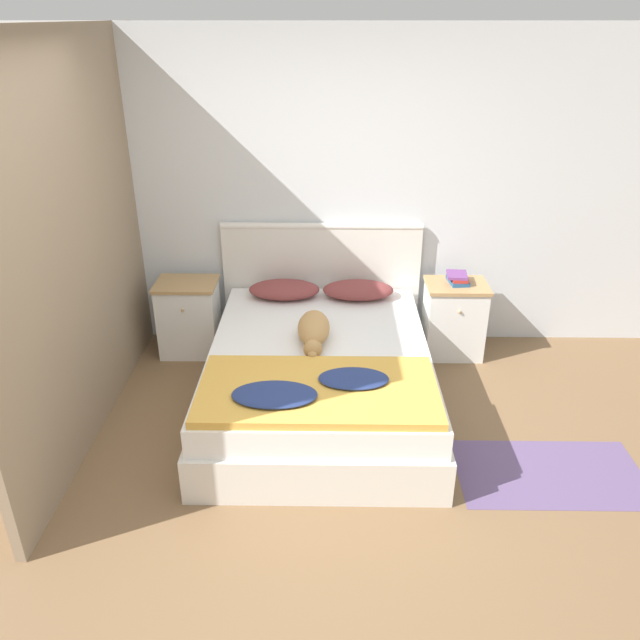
# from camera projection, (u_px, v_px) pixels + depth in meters

# --- Properties ---
(ground_plane) EXTENTS (16.00, 16.00, 0.00)m
(ground_plane) POSITION_uv_depth(u_px,v_px,m) (296.00, 499.00, 3.70)
(ground_plane) COLOR brown
(wall_back) EXTENTS (9.00, 0.06, 2.55)m
(wall_back) POSITION_uv_depth(u_px,v_px,m) (306.00, 195.00, 5.05)
(wall_back) COLOR silver
(wall_back) RESTS_ON ground_plane
(wall_side_left) EXTENTS (0.06, 3.10, 2.55)m
(wall_side_left) POSITION_uv_depth(u_px,v_px,m) (85.00, 236.00, 4.10)
(wall_side_left) COLOR gray
(wall_side_left) RESTS_ON ground_plane
(bed) EXTENTS (1.58, 2.10, 0.50)m
(bed) POSITION_uv_depth(u_px,v_px,m) (320.00, 377.00, 4.48)
(bed) COLOR silver
(bed) RESTS_ON ground_plane
(headboard) EXTENTS (1.66, 0.06, 1.06)m
(headboard) POSITION_uv_depth(u_px,v_px,m) (321.00, 281.00, 5.30)
(headboard) COLOR silver
(headboard) RESTS_ON ground_plane
(nightstand_left) EXTENTS (0.50, 0.39, 0.63)m
(nightstand_left) POSITION_uv_depth(u_px,v_px,m) (189.00, 317.00, 5.19)
(nightstand_left) COLOR white
(nightstand_left) RESTS_ON ground_plane
(nightstand_right) EXTENTS (0.50, 0.39, 0.63)m
(nightstand_right) POSITION_uv_depth(u_px,v_px,m) (454.00, 319.00, 5.16)
(nightstand_right) COLOR white
(nightstand_right) RESTS_ON ground_plane
(pillow_left) EXTENTS (0.58, 0.32, 0.14)m
(pillow_left) POSITION_uv_depth(u_px,v_px,m) (284.00, 289.00, 5.09)
(pillow_left) COLOR brown
(pillow_left) RESTS_ON bed
(pillow_right) EXTENTS (0.58, 0.32, 0.14)m
(pillow_right) POSITION_uv_depth(u_px,v_px,m) (358.00, 290.00, 5.08)
(pillow_right) COLOR brown
(pillow_right) RESTS_ON bed
(quilt) EXTENTS (1.46, 0.77, 0.09)m
(quilt) POSITION_uv_depth(u_px,v_px,m) (316.00, 390.00, 3.79)
(quilt) COLOR gold
(quilt) RESTS_ON bed
(dog) EXTENTS (0.23, 0.64, 0.19)m
(dog) POSITION_uv_depth(u_px,v_px,m) (314.00, 330.00, 4.39)
(dog) COLOR tan
(dog) RESTS_ON bed
(book_stack) EXTENTS (0.18, 0.23, 0.08)m
(book_stack) POSITION_uv_depth(u_px,v_px,m) (458.00, 278.00, 5.03)
(book_stack) COLOR #285689
(book_stack) RESTS_ON nightstand_right
(rug) EXTENTS (1.16, 0.66, 0.00)m
(rug) POSITION_uv_depth(u_px,v_px,m) (550.00, 473.00, 3.91)
(rug) COLOR #604C75
(rug) RESTS_ON ground_plane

